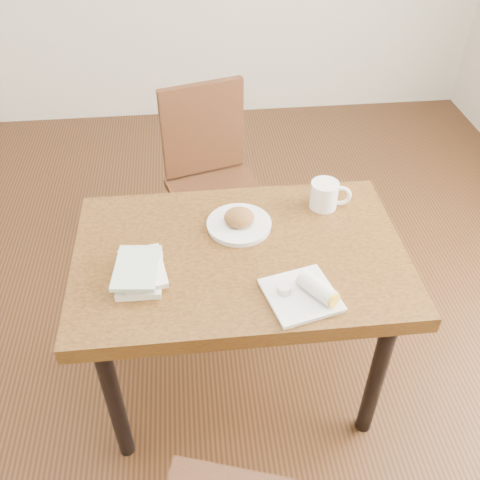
{
  "coord_description": "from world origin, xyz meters",
  "views": [
    {
      "loc": [
        -0.15,
        -1.36,
        1.97
      ],
      "look_at": [
        0.0,
        0.0,
        0.8
      ],
      "focal_mm": 40.0,
      "sensor_mm": 36.0,
      "label": 1
    }
  ],
  "objects": [
    {
      "name": "table",
      "position": [
        0.0,
        0.0,
        0.66
      ],
      "size": [
        1.14,
        0.74,
        0.75
      ],
      "color": "brown",
      "rests_on": "ground"
    },
    {
      "name": "ground",
      "position": [
        0.0,
        0.0,
        -0.01
      ],
      "size": [
        4.0,
        5.0,
        0.01
      ],
      "primitive_type": "cube",
      "color": "#472814",
      "rests_on": "ground"
    },
    {
      "name": "plate_burrito",
      "position": [
        0.18,
        -0.24,
        0.77
      ],
      "size": [
        0.25,
        0.25,
        0.07
      ],
      "color": "white",
      "rests_on": "table"
    },
    {
      "name": "chair_far",
      "position": [
        -0.05,
        0.8,
        0.55
      ],
      "size": [
        0.52,
        0.52,
        0.95
      ],
      "color": "#462514",
      "rests_on": "ground"
    },
    {
      "name": "book_stack",
      "position": [
        -0.33,
        -0.09,
        0.78
      ],
      "size": [
        0.18,
        0.23,
        0.05
      ],
      "color": "white",
      "rests_on": "table"
    },
    {
      "name": "coffee_mug",
      "position": [
        0.34,
        0.22,
        0.8
      ],
      "size": [
        0.15,
        0.1,
        0.1
      ],
      "color": "white",
      "rests_on": "table"
    },
    {
      "name": "plate_scone",
      "position": [
        0.01,
        0.13,
        0.77
      ],
      "size": [
        0.23,
        0.23,
        0.07
      ],
      "color": "white",
      "rests_on": "table"
    }
  ]
}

